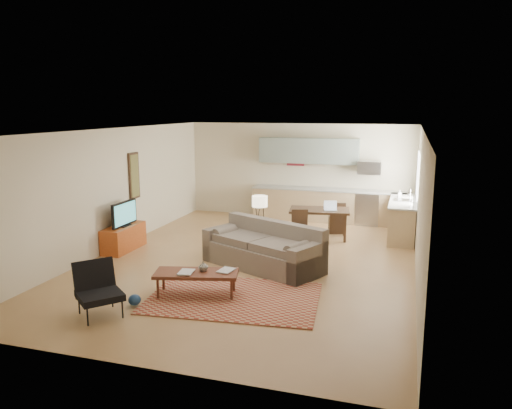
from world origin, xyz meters
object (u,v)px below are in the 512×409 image
(coffee_table, at_px, (197,284))
(dining_table, at_px, (319,224))
(tv_credenza, at_px, (124,238))
(sofa, at_px, (263,246))
(armchair, at_px, (99,290))
(console_table, at_px, (260,235))

(coffee_table, bearing_deg, dining_table, 59.02)
(dining_table, bearing_deg, tv_credenza, -158.38)
(sofa, distance_m, dining_table, 2.67)
(coffee_table, height_order, tv_credenza, tv_credenza)
(armchair, height_order, console_table, armchair)
(sofa, relative_size, dining_table, 1.80)
(armchair, bearing_deg, sofa, 10.99)
(armchair, bearing_deg, dining_table, 17.46)
(coffee_table, relative_size, tv_credenza, 1.17)
(tv_credenza, bearing_deg, armchair, -63.74)
(tv_credenza, bearing_deg, console_table, 16.00)
(sofa, xyz_separation_m, coffee_table, (-0.64, -1.79, -0.23))
(tv_credenza, bearing_deg, sofa, -4.79)
(sofa, xyz_separation_m, console_table, (-0.39, 1.12, -0.10))
(coffee_table, distance_m, console_table, 2.92)
(coffee_table, height_order, armchair, armchair)
(sofa, height_order, coffee_table, sofa)
(console_table, height_order, dining_table, dining_table)
(coffee_table, relative_size, console_table, 2.01)
(armchair, xyz_separation_m, tv_credenza, (-1.62, 3.28, -0.14))
(sofa, relative_size, armchair, 3.11)
(console_table, bearing_deg, sofa, -67.53)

